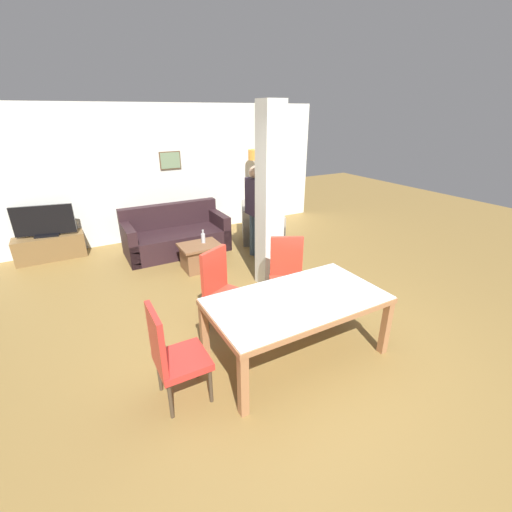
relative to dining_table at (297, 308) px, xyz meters
The scene contains 15 objects.
ground_plane 0.60m from the dining_table, ahead, with size 18.00×18.00×0.00m, color olive.
back_wall 4.77m from the dining_table, 90.00° to the left, with size 7.20×0.09×2.70m.
divider_pillar 1.91m from the dining_table, 68.61° to the left, with size 0.31×0.32×2.70m.
dining_table is the anchor object (origin of this frame).
dining_chair_head_left 1.37m from the dining_table, behind, with size 0.46×0.46×1.01m.
dining_chair_far_right 0.99m from the dining_table, 61.94° to the left, with size 0.62×0.62×1.01m.
dining_chair_far_left 1.04m from the dining_table, 116.43° to the left, with size 0.62×0.62×1.01m.
sofa 3.69m from the dining_table, 93.59° to the left, with size 1.91×0.91×0.88m.
armchair 3.80m from the dining_table, 65.84° to the left, with size 1.16×1.19×0.75m.
coffee_table 2.70m from the dining_table, 92.27° to the left, with size 0.68×0.55×0.44m.
bottle 2.74m from the dining_table, 90.25° to the left, with size 0.07×0.07×0.23m.
tv_stand 5.04m from the dining_table, 118.17° to the left, with size 1.16×0.40×0.45m.
tv_screen 5.03m from the dining_table, 118.17° to the left, with size 0.99×0.27×0.57m.
floor_lamp 4.79m from the dining_table, 66.31° to the left, with size 0.31×0.31×1.76m.
standing_person 2.90m from the dining_table, 69.78° to the left, with size 0.23×0.38×1.68m.
Camera 1 is at (-1.92, -2.54, 2.56)m, focal length 24.00 mm.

